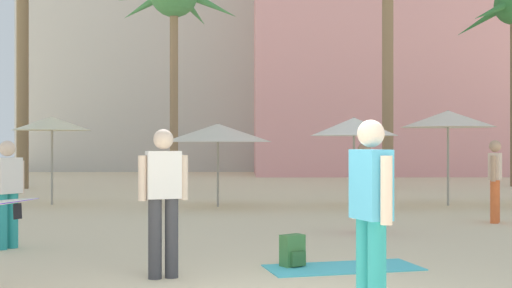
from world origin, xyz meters
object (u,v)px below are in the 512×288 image
object	(u,v)px
cafe_umbrella_5	(354,127)
person_mid_center	(7,190)
person_near_left	(371,213)
beach_towel	(343,268)
palm_tree_left	(174,3)
person_near_right	(364,184)
person_far_right	(495,178)
cafe_umbrella_0	(218,133)
cafe_umbrella_4	(52,124)
person_mid_right	(163,196)
backpack	(293,252)
cafe_umbrella_2	(448,119)

from	to	relation	value
cafe_umbrella_5	person_mid_center	world-z (taller)	cafe_umbrella_5
cafe_umbrella_5	person_near_left	xyz separation A→B (m)	(-1.67, -10.98, -1.05)
cafe_umbrella_5	beach_towel	bearing A→B (deg)	-100.34
beach_towel	person_mid_center	distance (m)	5.24
palm_tree_left	person_near_right	size ratio (longest dim) A/B	4.79
person_near_right	person_mid_center	xyz separation A→B (m)	(-5.77, -1.69, 0.02)
beach_towel	person_mid_center	world-z (taller)	person_mid_center
beach_towel	person_far_right	world-z (taller)	person_far_right
palm_tree_left	beach_towel	size ratio (longest dim) A/B	3.96
cafe_umbrella_0	cafe_umbrella_4	bearing A→B (deg)	171.22
person_mid_right	person_far_right	bearing A→B (deg)	113.53
cafe_umbrella_0	cafe_umbrella_4	world-z (taller)	cafe_umbrella_4
person_far_right	person_mid_right	distance (m)	8.14
person_near_right	person_far_right	distance (m)	3.31
beach_towel	backpack	xyz separation A→B (m)	(-0.64, 0.08, 0.19)
cafe_umbrella_5	backpack	xyz separation A→B (m)	(-2.15, -8.19, -1.84)
palm_tree_left	cafe_umbrella_5	size ratio (longest dim) A/B	3.41
cafe_umbrella_0	cafe_umbrella_5	world-z (taller)	cafe_umbrella_5
cafe_umbrella_4	person_mid_center	world-z (taller)	cafe_umbrella_4
palm_tree_left	cafe_umbrella_4	size ratio (longest dim) A/B	3.34
backpack	person_near_left	xyz separation A→B (m)	(0.48, -2.79, 0.79)
cafe_umbrella_0	cafe_umbrella_2	size ratio (longest dim) A/B	1.11
person_near_right	person_mid_center	distance (m)	6.01
cafe_umbrella_4	person_near_right	bearing A→B (deg)	-38.19
cafe_umbrella_5	cafe_umbrella_2	bearing A→B (deg)	8.44
cafe_umbrella_5	person_near_right	size ratio (longest dim) A/B	1.41
cafe_umbrella_4	backpack	world-z (taller)	cafe_umbrella_4
palm_tree_left	beach_towel	world-z (taller)	palm_tree_left
person_mid_right	beach_towel	bearing A→B (deg)	86.65
cafe_umbrella_2	person_far_right	distance (m)	4.03
person_mid_right	cafe_umbrella_0	bearing A→B (deg)	159.79
person_far_right	person_mid_right	world-z (taller)	person_mid_right
cafe_umbrella_4	person_mid_right	distance (m)	10.56
cafe_umbrella_2	person_near_left	distance (m)	12.17
palm_tree_left	cafe_umbrella_5	xyz separation A→B (m)	(5.27, -6.38, -4.52)
person_near_right	beach_towel	bearing A→B (deg)	-92.00
person_mid_center	person_far_right	xyz separation A→B (m)	(8.71, 3.20, 0.02)
person_near_right	person_mid_right	xyz separation A→B (m)	(-3.11, -3.94, 0.09)
beach_towel	person_near_left	distance (m)	2.89
cafe_umbrella_0	person_near_left	xyz separation A→B (m)	(1.80, -11.07, -0.89)
person_far_right	palm_tree_left	bearing A→B (deg)	156.46
cafe_umbrella_2	beach_towel	xyz separation A→B (m)	(-4.03, -8.64, -2.25)
palm_tree_left	person_near_right	bearing A→B (deg)	-67.70
person_near_right	backpack	bearing A→B (deg)	-102.27
person_mid_right	cafe_umbrella_5	bearing A→B (deg)	138.67
cafe_umbrella_0	person_near_right	size ratio (longest dim) A/B	1.70
beach_towel	person_far_right	bearing A→B (deg)	51.77
person_near_left	backpack	bearing A→B (deg)	-100.28
backpack	person_near_left	distance (m)	2.94
person_mid_center	person_mid_right	size ratio (longest dim) A/B	0.93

